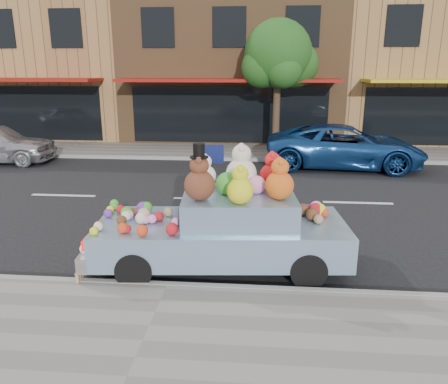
# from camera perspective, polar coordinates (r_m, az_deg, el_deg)

# --- Properties ---
(ground) EXTENTS (120.00, 120.00, 0.00)m
(ground) POSITION_cam_1_polar(r_m,az_deg,el_deg) (11.78, -2.28, -0.93)
(ground) COLOR black
(ground) RESTS_ON ground
(near_sidewalk) EXTENTS (60.00, 3.00, 0.12)m
(near_sidewalk) POSITION_cam_1_polar(r_m,az_deg,el_deg) (5.95, -10.54, -18.97)
(near_sidewalk) COLOR gray
(near_sidewalk) RESTS_ON ground
(far_sidewalk) EXTENTS (60.00, 3.00, 0.12)m
(far_sidewalk) POSITION_cam_1_polar(r_m,az_deg,el_deg) (18.05, 0.29, 5.29)
(far_sidewalk) COLOR gray
(far_sidewalk) RESTS_ON ground
(near_kerb) EXTENTS (60.00, 0.12, 0.13)m
(near_kerb) POSITION_cam_1_polar(r_m,az_deg,el_deg) (7.18, -7.36, -12.17)
(near_kerb) COLOR gray
(near_kerb) RESTS_ON ground
(far_kerb) EXTENTS (60.00, 0.12, 0.13)m
(far_kerb) POSITION_cam_1_polar(r_m,az_deg,el_deg) (16.58, -0.14, 4.34)
(far_kerb) COLOR gray
(far_kerb) RESTS_ON ground
(storefront_left) EXTENTS (10.00, 9.80, 7.30)m
(storefront_left) POSITION_cam_1_polar(r_m,az_deg,el_deg) (25.81, -22.20, 15.42)
(storefront_left) COLOR #9B7141
(storefront_left) RESTS_ON ground
(storefront_mid) EXTENTS (10.00, 9.80, 7.30)m
(storefront_mid) POSITION_cam_1_polar(r_m,az_deg,el_deg) (23.19, 1.45, 16.60)
(storefront_mid) COLOR brown
(storefront_mid) RESTS_ON ground
(storefront_right) EXTENTS (10.00, 9.80, 7.30)m
(storefront_right) POSITION_cam_1_polar(r_m,az_deg,el_deg) (24.68, 26.20, 14.99)
(storefront_right) COLOR #9B7141
(storefront_right) RESTS_ON ground
(street_tree) EXTENTS (3.00, 2.70, 5.22)m
(street_tree) POSITION_cam_1_polar(r_m,az_deg,el_deg) (17.73, 7.15, 16.79)
(street_tree) COLOR #38281C
(street_tree) RESTS_ON ground
(car_blue) EXTENTS (5.59, 2.93, 1.50)m
(car_blue) POSITION_cam_1_polar(r_m,az_deg,el_deg) (15.89, 15.50, 5.75)
(car_blue) COLOR navy
(car_blue) RESTS_ON ground
(art_car) EXTENTS (4.61, 2.10, 2.28)m
(art_car) POSITION_cam_1_polar(r_m,az_deg,el_deg) (7.64, -0.02, -4.25)
(art_car) COLOR black
(art_car) RESTS_ON ground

